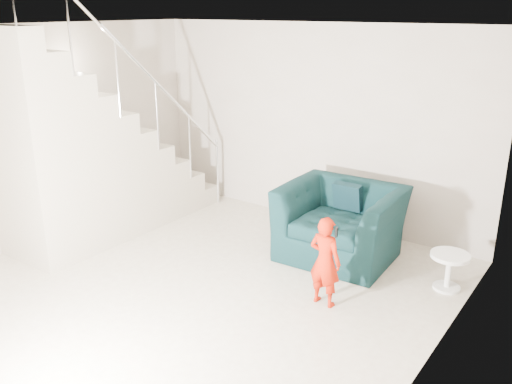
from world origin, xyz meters
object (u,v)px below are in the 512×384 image
(armchair, at_px, (340,222))
(staircase, at_px, (90,167))
(side_table, at_px, (449,265))
(toddler, at_px, (325,261))

(armchair, relative_size, staircase, 0.37)
(side_table, distance_m, staircase, 4.48)
(side_table, height_order, staircase, staircase)
(toddler, xyz_separation_m, staircase, (-3.31, -0.20, 0.47))
(toddler, distance_m, staircase, 3.35)
(armchair, height_order, toddler, toddler)
(armchair, relative_size, side_table, 3.26)
(toddler, distance_m, side_table, 1.41)
(toddler, xyz_separation_m, side_table, (0.94, 1.04, -0.20))
(staircase, bearing_deg, side_table, 16.26)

